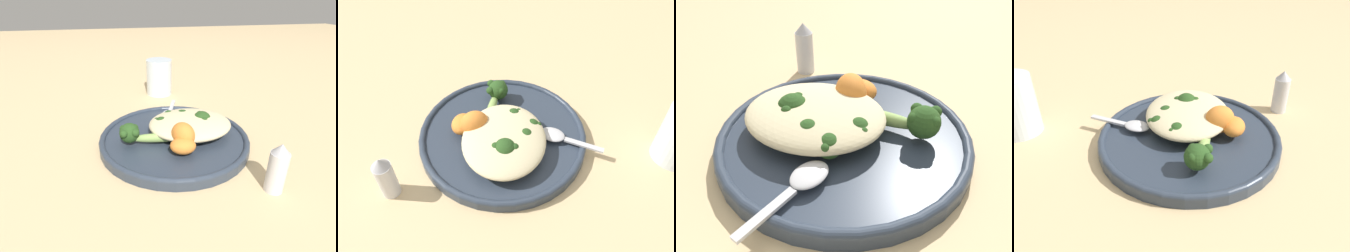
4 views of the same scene
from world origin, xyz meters
The scene contains 12 objects.
ground_plane centered at (0.00, 0.00, 0.00)m, with size 4.00×4.00×0.00m, color #D6B784.
plate centered at (0.00, -0.01, 0.01)m, with size 0.30×0.30×0.02m.
quinoa_mound centered at (-0.03, -0.02, 0.04)m, with size 0.17×0.14×0.03m, color beige.
broccoli_stalk_0 centered at (-0.05, -0.02, 0.04)m, with size 0.09×0.08×0.04m.
broccoli_stalk_1 centered at (-0.02, -0.04, 0.04)m, with size 0.04×0.10×0.03m.
broccoli_stalk_2 centered at (0.00, -0.04, 0.03)m, with size 0.03×0.11×0.03m.
broccoli_stalk_3 centered at (0.01, -0.02, 0.04)m, with size 0.06×0.08×0.03m.
broccoli_stalk_4 centered at (0.07, 0.01, 0.04)m, with size 0.13×0.04×0.04m.
sweet_potato_chunk_0 centered at (0.00, 0.06, 0.04)m, with size 0.05×0.04×0.03m, color orange.
sweet_potato_chunk_1 centered at (-0.01, 0.03, 0.05)m, with size 0.05×0.04×0.05m, color orange.
spoon centered at (-0.01, -0.11, 0.03)m, with size 0.06×0.11×0.01m.
salt_shaker centered at (-0.12, 0.16, 0.04)m, with size 0.03×0.03×0.08m.
Camera 4 is at (0.45, 0.00, 0.32)m, focal length 35.00 mm.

